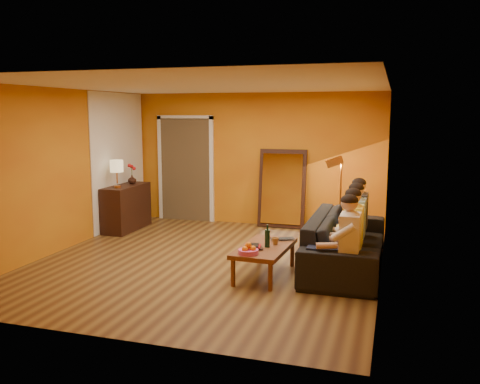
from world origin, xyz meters
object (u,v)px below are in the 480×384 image
(table_lamp, at_px, (117,174))
(person_mid_right, at_px, (356,225))
(dog, at_px, (312,244))
(person_far_left, at_px, (350,243))
(vase, at_px, (132,179))
(floor_lamp, at_px, (340,200))
(wine_bottle, at_px, (267,236))
(sideboard, at_px, (126,207))
(person_mid_left, at_px, (353,233))
(coffee_table, at_px, (264,261))
(person_far_right, at_px, (359,217))
(tumbler, at_px, (275,241))
(mirror_frame, at_px, (282,188))
(sofa, at_px, (346,241))
(laptop, at_px, (283,240))

(table_lamp, xyz_separation_m, person_mid_right, (4.37, -0.80, -0.49))
(dog, relative_size, person_far_left, 0.50)
(vase, bearing_deg, floor_lamp, 0.55)
(person_far_left, bearing_deg, wine_bottle, 169.52)
(sideboard, bearing_deg, vase, 90.00)
(table_lamp, relative_size, person_mid_left, 0.42)
(person_far_left, height_order, person_mid_right, same)
(coffee_table, relative_size, vase, 7.22)
(wine_bottle, bearing_deg, coffee_table, 135.00)
(table_lamp, bearing_deg, floor_lamp, 8.38)
(person_mid_right, height_order, wine_bottle, person_mid_right)
(person_mid_right, height_order, person_far_right, same)
(person_mid_right, height_order, vase, person_mid_right)
(sideboard, height_order, person_far_left, person_far_left)
(tumbler, bearing_deg, coffee_table, -135.00)
(floor_lamp, height_order, person_far_right, floor_lamp)
(vase, bearing_deg, person_mid_right, -17.20)
(sideboard, xyz_separation_m, person_far_right, (4.37, -0.55, 0.18))
(mirror_frame, xyz_separation_m, sideboard, (-2.79, -1.08, -0.34))
(person_mid_left, distance_m, wine_bottle, 1.16)
(dog, relative_size, person_mid_left, 0.50)
(dog, bearing_deg, sideboard, 157.41)
(sofa, distance_m, dog, 0.49)
(mirror_frame, distance_m, coffee_table, 3.11)
(sofa, height_order, laptop, sofa)
(mirror_frame, bearing_deg, sideboard, -158.84)
(person_far_right, distance_m, vase, 4.45)
(table_lamp, xyz_separation_m, sofa, (4.24, -0.90, -0.73))
(coffee_table, height_order, floor_lamp, floor_lamp)
(mirror_frame, height_order, person_far_left, mirror_frame)
(wine_bottle, distance_m, tumbler, 0.21)
(coffee_table, relative_size, person_mid_right, 1.00)
(wine_bottle, bearing_deg, tumbler, 67.62)
(mirror_frame, xyz_separation_m, table_lamp, (-2.79, -1.38, 0.34))
(mirror_frame, xyz_separation_m, person_far_left, (1.58, -3.28, -0.15))
(person_far_left, height_order, laptop, person_far_left)
(coffee_table, bearing_deg, floor_lamp, 74.04)
(table_lamp, distance_m, dog, 3.95)
(coffee_table, xyz_separation_m, wine_bottle, (0.05, -0.05, 0.37))
(mirror_frame, height_order, floor_lamp, mirror_frame)
(laptop, relative_size, vase, 2.02)
(tumbler, bearing_deg, person_far_right, 50.99)
(table_lamp, xyz_separation_m, laptop, (3.40, -1.30, -0.67))
(person_far_left, relative_size, person_mid_right, 1.00)
(person_far_right, bearing_deg, person_mid_left, -90.00)
(coffee_table, xyz_separation_m, tumbler, (0.12, 0.12, 0.26))
(sofa, height_order, vase, vase)
(sofa, relative_size, person_far_right, 2.12)
(table_lamp, xyz_separation_m, vase, (0.00, 0.55, -0.17))
(mirror_frame, relative_size, sofa, 0.59)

